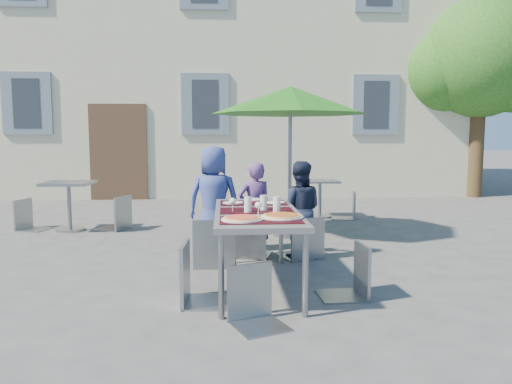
{
  "coord_description": "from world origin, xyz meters",
  "views": [
    {
      "loc": [
        0.42,
        -4.2,
        1.47
      ],
      "look_at": [
        0.79,
        1.46,
        0.83
      ],
      "focal_mm": 35.0,
      "sensor_mm": 36.0,
      "label": 1
    }
  ],
  "objects": [
    {
      "name": "bg_chair_r_0",
      "position": [
        -1.26,
        3.68,
        0.6
      ],
      "size": [
        0.59,
        0.59,
        1.02
      ],
      "color": "gray",
      "rests_on": "ground"
    },
    {
      "name": "child_0",
      "position": [
        0.29,
        1.99,
        0.68
      ],
      "size": [
        0.74,
        0.57,
        1.36
      ],
      "primitive_type": "imported",
      "rotation": [
        0.0,
        0.0,
        2.92
      ],
      "color": "#314187",
      "rests_on": "ground"
    },
    {
      "name": "pizza_near_left",
      "position": [
        0.57,
        0.0,
        0.77
      ],
      "size": [
        0.36,
        0.36,
        0.03
      ],
      "color": "white",
      "rests_on": "dining_table"
    },
    {
      "name": "child_2",
      "position": [
        1.33,
        1.7,
        0.59
      ],
      "size": [
        0.62,
        0.43,
        1.17
      ],
      "primitive_type": "imported",
      "rotation": [
        0.0,
        0.0,
        2.96
      ],
      "color": "#182036",
      "rests_on": "ground"
    },
    {
      "name": "chair_3",
      "position": [
        0.18,
        0.09,
        0.61
      ],
      "size": [
        0.49,
        0.48,
        1.03
      ],
      "color": "#92989D",
      "rests_on": "ground"
    },
    {
      "name": "child_1",
      "position": [
        0.79,
        1.79,
        0.58
      ],
      "size": [
        0.48,
        0.38,
        1.16
      ],
      "primitive_type": "imported",
      "rotation": [
        0.0,
        0.0,
        3.42
      ],
      "color": "#583873",
      "rests_on": "ground"
    },
    {
      "name": "cafe_table_1",
      "position": [
        2.15,
        4.66,
        0.44
      ],
      "size": [
        0.63,
        0.63,
        0.68
      ],
      "color": "#999AA0",
      "rests_on": "ground"
    },
    {
      "name": "glassware",
      "position": [
        0.75,
        0.47,
        0.83
      ],
      "size": [
        0.48,
        0.41,
        0.15
      ],
      "color": "silver",
      "rests_on": "dining_table"
    },
    {
      "name": "chair_4",
      "position": [
        1.59,
        0.19,
        0.54
      ],
      "size": [
        0.43,
        0.43,
        0.92
      ],
      "color": "gray",
      "rests_on": "ground"
    },
    {
      "name": "building",
      "position": [
        -0.0,
        11.5,
        4.85
      ],
      "size": [
        13.6,
        8.2,
        11.1
      ],
      "color": "#BBB596",
      "rests_on": "ground"
    },
    {
      "name": "bg_chair_r_1",
      "position": [
        2.64,
        4.48,
        0.53
      ],
      "size": [
        0.48,
        0.48,
        0.91
      ],
      "color": "gray",
      "rests_on": "ground"
    },
    {
      "name": "chair_2",
      "position": [
        1.37,
        1.61,
        0.58
      ],
      "size": [
        0.55,
        0.56,
        0.98
      ],
      "color": "slate",
      "rests_on": "ground"
    },
    {
      "name": "place_settings",
      "position": [
        0.75,
        1.18,
        0.76
      ],
      "size": [
        0.71,
        0.47,
        0.01
      ],
      "color": "white",
      "rests_on": "dining_table"
    },
    {
      "name": "tree",
      "position": [
        6.55,
        7.54,
        3.25
      ],
      "size": [
        3.6,
        3.0,
        4.7
      ],
      "color": "#44321D",
      "rests_on": "ground"
    },
    {
      "name": "bg_chair_l_1",
      "position": [
        1.09,
        4.33,
        0.63
      ],
      "size": [
        0.53,
        0.52,
        1.06
      ],
      "color": "gray",
      "rests_on": "ground"
    },
    {
      "name": "bg_chair_l_0",
      "position": [
        -2.66,
        3.76,
        0.53
      ],
      "size": [
        0.52,
        0.51,
        0.91
      ],
      "color": "gray",
      "rests_on": "ground"
    },
    {
      "name": "chair_1",
      "position": [
        0.73,
        1.73,
        0.59
      ],
      "size": [
        0.55,
        0.55,
        1.01
      ],
      "color": "gray",
      "rests_on": "ground"
    },
    {
      "name": "chair_5",
      "position": [
        0.66,
        -0.42,
        0.51
      ],
      "size": [
        0.5,
        0.51,
        0.87
      ],
      "color": "gray",
      "rests_on": "ground"
    },
    {
      "name": "chair_0",
      "position": [
        0.31,
        1.31,
        0.62
      ],
      "size": [
        0.47,
        0.48,
        1.05
      ],
      "color": "gray",
      "rests_on": "ground"
    },
    {
      "name": "dining_table",
      "position": [
        0.73,
        0.56,
        0.7
      ],
      "size": [
        0.8,
        1.85,
        0.76
      ],
      "color": "#424247",
      "rests_on": "ground"
    },
    {
      "name": "patio_umbrella",
      "position": [
        1.38,
        3.02,
        1.96
      ],
      "size": [
        2.27,
        2.27,
        2.18
      ],
      "color": "#999AA0",
      "rests_on": "ground"
    },
    {
      "name": "pizza_near_right",
      "position": [
        0.93,
        0.11,
        0.77
      ],
      "size": [
        0.38,
        0.38,
        0.03
      ],
      "color": "white",
      "rests_on": "dining_table"
    },
    {
      "name": "ground",
      "position": [
        0.0,
        0.0,
        0.0
      ],
      "size": [
        90.0,
        90.0,
        0.0
      ],
      "primitive_type": "plane",
      "color": "#404042",
      "rests_on": "ground"
    },
    {
      "name": "cafe_table_0",
      "position": [
        -1.98,
        3.62,
        0.53
      ],
      "size": [
        0.72,
        0.72,
        0.77
      ],
      "color": "#999AA0",
      "rests_on": "ground"
    }
  ]
}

